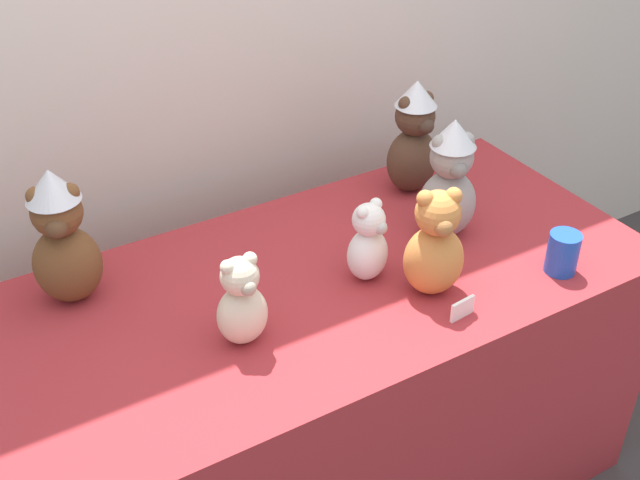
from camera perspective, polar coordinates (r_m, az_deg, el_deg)
wall_back at (r=2.31m, az=-8.57°, el=15.80°), size 7.00×0.08×2.60m
display_table at (r=2.28m, az=0.00°, el=-10.88°), size 1.71×0.80×0.80m
teddy_bear_cream at (r=1.78m, az=-5.58°, el=-4.45°), size 0.12×0.11×0.23m
teddy_bear_cocoa at (r=2.33m, az=6.66°, el=7.18°), size 0.16×0.14×0.34m
teddy_bear_snow at (r=1.97m, az=3.43°, el=-0.25°), size 0.14×0.12×0.22m
teddy_bear_ginger at (r=1.92m, az=8.15°, el=-0.41°), size 0.18×0.17×0.29m
teddy_bear_ash at (r=2.13m, az=9.17°, el=4.18°), size 0.19×0.17×0.34m
teddy_bear_chestnut at (r=1.95m, az=-17.81°, el=0.10°), size 0.19×0.18×0.35m
party_cup_blue at (r=2.10m, az=16.84°, el=-0.88°), size 0.08×0.08×0.11m
name_card_front_left at (r=1.91m, az=10.07°, el=-4.82°), size 0.07×0.02×0.05m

